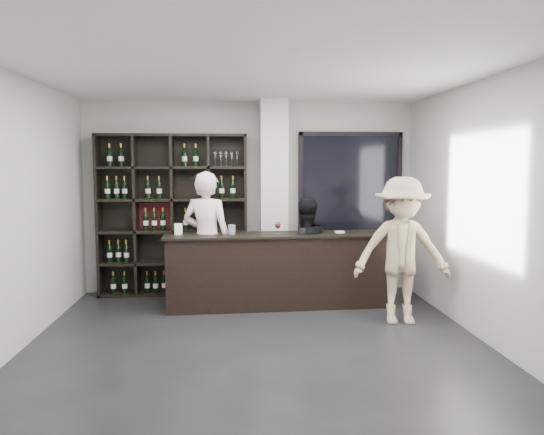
{
  "coord_description": "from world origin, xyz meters",
  "views": [
    {
      "loc": [
        -0.26,
        -5.38,
        1.95
      ],
      "look_at": [
        0.22,
        1.1,
        1.3
      ],
      "focal_mm": 35.0,
      "sensor_mm": 36.0,
      "label": 1
    }
  ],
  "objects": [
    {
      "name": "tasting_counter",
      "position": [
        0.35,
        1.75,
        0.51
      ],
      "size": [
        3.08,
        0.64,
        1.01
      ],
      "rotation": [
        0.0,
        0.0,
        0.05
      ],
      "color": "black",
      "rests_on": "floor"
    },
    {
      "name": "floor",
      "position": [
        0.0,
        0.0,
        -0.01
      ],
      "size": [
        5.0,
        5.5,
        0.01
      ],
      "primitive_type": "cube",
      "color": "black",
      "rests_on": "ground"
    },
    {
      "name": "taster_pink",
      "position": [
        -0.62,
        1.85,
        0.93
      ],
      "size": [
        0.79,
        0.65,
        1.86
      ],
      "primitive_type": "imported",
      "rotation": [
        0.0,
        0.0,
        2.8
      ],
      "color": "#FFCEDD",
      "rests_on": "floor"
    },
    {
      "name": "taster_black",
      "position": [
        0.73,
        1.85,
        0.74
      ],
      "size": [
        0.8,
        0.67,
        1.49
      ],
      "primitive_type": "imported",
      "rotation": [
        0.0,
        0.0,
        3.3
      ],
      "color": "black",
      "rests_on": "floor"
    },
    {
      "name": "spit_cup",
      "position": [
        -0.28,
        1.74,
        1.08
      ],
      "size": [
        0.12,
        0.12,
        0.13
      ],
      "primitive_type": "cylinder",
      "rotation": [
        0.0,
        0.0,
        0.29
      ],
      "color": "silver",
      "rests_on": "tasting_counter"
    },
    {
      "name": "structural_column",
      "position": [
        0.35,
        2.47,
        1.45
      ],
      "size": [
        0.4,
        0.4,
        2.9
      ],
      "primitive_type": "cube",
      "color": "silver",
      "rests_on": "floor"
    },
    {
      "name": "wine_shelf",
      "position": [
        -1.15,
        2.57,
        1.2
      ],
      "size": [
        2.2,
        0.35,
        2.4
      ],
      "primitive_type": null,
      "color": "black",
      "rests_on": "floor"
    },
    {
      "name": "napkin_stack",
      "position": [
        1.21,
        1.81,
        1.02
      ],
      "size": [
        0.12,
        0.12,
        0.02
      ],
      "primitive_type": "cube",
      "rotation": [
        0.0,
        0.0,
        -0.01
      ],
      "color": "white",
      "rests_on": "tasting_counter"
    },
    {
      "name": "card_stand",
      "position": [
        -0.99,
        1.76,
        1.09
      ],
      "size": [
        0.11,
        0.08,
        0.15
      ],
      "primitive_type": "cube",
      "rotation": [
        0.0,
        0.0,
        0.34
      ],
      "color": "white",
      "rests_on": "tasting_counter"
    },
    {
      "name": "glass_panel",
      "position": [
        1.55,
        2.69,
        1.4
      ],
      "size": [
        1.6,
        0.08,
        2.1
      ],
      "color": "black",
      "rests_on": "floor"
    },
    {
      "name": "customer",
      "position": [
        1.8,
        0.89,
        0.9
      ],
      "size": [
        1.24,
        0.8,
        1.8
      ],
      "primitive_type": "imported",
      "rotation": [
        0.0,
        0.0,
        -0.12
      ],
      "color": "tan",
      "rests_on": "floor"
    },
    {
      "name": "wine_glass",
      "position": [
        0.35,
        1.72,
        1.1
      ],
      "size": [
        0.09,
        0.09,
        0.18
      ],
      "primitive_type": null,
      "rotation": [
        0.0,
        0.0,
        0.21
      ],
      "color": "white",
      "rests_on": "tasting_counter"
    }
  ]
}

